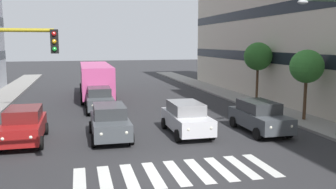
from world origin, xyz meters
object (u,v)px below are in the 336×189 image
Objects in this scene: car_3 at (24,125)px; street_tree_1 at (307,67)px; car_1 at (186,118)px; car_2 at (110,121)px; car_row2_0 at (99,99)px; street_tree_2 at (258,57)px; car_0 at (259,116)px; bus_behind_traffic at (96,77)px; street_lamp_left at (335,53)px.

car_3 is 1.02× the size of street_tree_1.
car_2 is (4.11, -0.10, 0.00)m from car_1.
car_2 is 1.00× the size of car_row2_0.
car_3 is 16.59m from street_tree_1.
car_2 is at bearing 32.05° from street_tree_2.
car_2 and car_3 have the same top height.
car_1 is at bearing 117.85° from car_row2_0.
car_0 is at bearing 171.43° from car_1.
street_tree_2 reaches higher than car_row2_0.
car_1 is 1.00× the size of car_3.
car_2 is at bearing 4.87° from street_tree_1.
street_tree_1 is 0.91× the size of street_tree_2.
street_tree_2 is (-4.31, -8.50, 2.93)m from car_0.
bus_behind_traffic is at bearing -106.55° from car_3.
car_1 is at bearing 43.44° from street_tree_2.
car_0 is at bearing 63.14° from street_tree_2.
car_3 is at bearing -4.24° from car_0.
street_tree_2 is at bearing 152.35° from bus_behind_traffic.
street_lamp_left is at bearing 143.56° from car_0.
street_lamp_left is at bearing 82.43° from street_tree_2.
street_tree_1 is at bearing -106.42° from street_lamp_left.
bus_behind_traffic reaches higher than car_0.
car_0 is 9.97m from street_tree_2.
bus_behind_traffic is (4.11, -14.41, 0.97)m from car_1.
street_tree_2 is at bearing -136.56° from car_1.
street_tree_1 reaches higher than car_2.
car_0 is 1.00× the size of car_row2_0.
car_2 is (8.14, -0.71, 0.00)m from car_0.
car_2 and car_row2_0 have the same top height.
car_1 is 8.95m from car_row2_0.
car_0 is 1.02× the size of street_tree_1.
car_3 is 0.64× the size of street_lamp_left.
street_lamp_left is (-2.89, 2.14, 3.52)m from car_0.
car_1 and car_3 have the same top height.
street_lamp_left is (-11.03, 2.85, 3.52)m from car_2.
car_0 is 5.03m from street_lamp_left.
car_0 is 0.64× the size of street_lamp_left.
car_row2_0 is at bearing -43.82° from street_lamp_left.
car_1 is 0.64× the size of street_lamp_left.
car_row2_0 is at bearing -89.48° from car_2.
street_tree_1 is at bearing -175.13° from car_2.
car_3 is at bearing -11.33° from street_lamp_left.
street_tree_2 is (-1.41, -10.64, -0.58)m from street_lamp_left.
street_tree_1 is at bearing -177.08° from car_3.
car_row2_0 is 6.58m from bus_behind_traffic.
car_row2_0 is at bearing -118.45° from car_3.
street_lamp_left is 10.75m from street_tree_2.
car_1 is 1.00× the size of car_2.
street_lamp_left is at bearing 165.53° from car_2.
street_tree_1 reaches higher than car_1.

